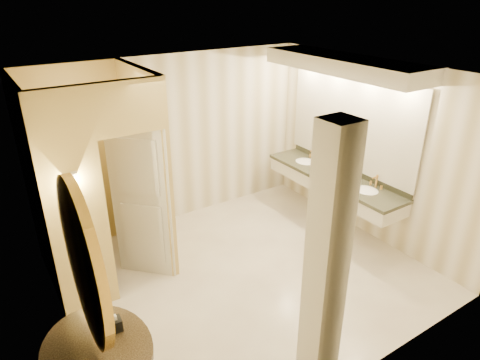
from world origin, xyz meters
name	(u,v)px	position (x,y,z in m)	size (l,w,h in m)	color
floor	(245,274)	(0.00, 0.00, 0.00)	(4.50, 4.50, 0.00)	white
ceiling	(246,75)	(0.00, 0.00, 2.70)	(4.50, 4.50, 0.00)	silver
wall_back	(176,141)	(0.00, 2.00, 1.35)	(4.50, 0.02, 2.70)	white
wall_front	(372,266)	(0.00, -2.00, 1.35)	(4.50, 0.02, 2.70)	white
wall_left	(55,239)	(-2.25, 0.00, 1.35)	(0.02, 4.00, 2.70)	white
wall_right	(370,150)	(2.25, 0.00, 1.35)	(0.02, 4.00, 2.70)	white
toilet_closet	(130,177)	(-1.14, 0.96, 1.39)	(1.50, 1.55, 2.70)	#D4B56F
wall_sconce	(72,180)	(-1.93, 0.43, 1.73)	(0.14, 0.14, 0.42)	gold
vanity	(340,129)	(1.98, 0.40, 1.63)	(0.75, 2.69, 2.09)	beige
console_shelf	(91,302)	(-2.21, -1.12, 1.35)	(1.11, 1.11, 2.00)	black
pillar	(326,268)	(-0.36, -1.80, 1.35)	(0.28, 0.28, 2.70)	beige
tissue_box	(115,324)	(-2.03, -1.00, 0.93)	(0.11, 0.11, 0.11)	black
toilet	(93,243)	(-1.64, 1.34, 0.36)	(0.40, 0.71, 0.72)	white
soap_bottle_a	(335,171)	(1.97, 0.40, 0.94)	(0.06, 0.06, 0.13)	beige
soap_bottle_b	(337,174)	(1.91, 0.28, 0.93)	(0.09, 0.09, 0.12)	silver
soap_bottle_c	(324,166)	(1.89, 0.56, 0.98)	(0.08, 0.08, 0.21)	#C6B28C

